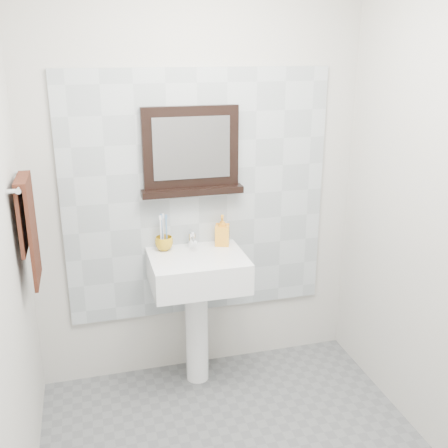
{
  "coord_description": "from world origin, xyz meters",
  "views": [
    {
      "loc": [
        -0.65,
        -1.89,
        2.0
      ],
      "look_at": [
        0.01,
        0.55,
        1.15
      ],
      "focal_mm": 42.0,
      "sensor_mm": 36.0,
      "label": 1
    }
  ],
  "objects_px": {
    "toothbrush_cup": "(164,243)",
    "soap_dispenser": "(222,230)",
    "hand_towel": "(28,222)",
    "framed_mirror": "(191,153)",
    "pedestal_sink": "(198,284)"
  },
  "relations": [
    {
      "from": "toothbrush_cup",
      "to": "soap_dispenser",
      "type": "bearing_deg",
      "value": -0.81
    },
    {
      "from": "soap_dispenser",
      "to": "hand_towel",
      "type": "relative_size",
      "value": 0.34
    },
    {
      "from": "soap_dispenser",
      "to": "hand_towel",
      "type": "height_order",
      "value": "hand_towel"
    },
    {
      "from": "framed_mirror",
      "to": "hand_towel",
      "type": "relative_size",
      "value": 1.09
    },
    {
      "from": "framed_mirror",
      "to": "soap_dispenser",
      "type": "bearing_deg",
      "value": -18.21
    },
    {
      "from": "pedestal_sink",
      "to": "soap_dispenser",
      "type": "relative_size",
      "value": 5.15
    },
    {
      "from": "toothbrush_cup",
      "to": "framed_mirror",
      "type": "height_order",
      "value": "framed_mirror"
    },
    {
      "from": "pedestal_sink",
      "to": "toothbrush_cup",
      "type": "relative_size",
      "value": 9.08
    },
    {
      "from": "pedestal_sink",
      "to": "framed_mirror",
      "type": "relative_size",
      "value": 1.6
    },
    {
      "from": "pedestal_sink",
      "to": "soap_dispenser",
      "type": "distance_m",
      "value": 0.36
    },
    {
      "from": "soap_dispenser",
      "to": "framed_mirror",
      "type": "bearing_deg",
      "value": -179.04
    },
    {
      "from": "pedestal_sink",
      "to": "toothbrush_cup",
      "type": "distance_m",
      "value": 0.31
    },
    {
      "from": "pedestal_sink",
      "to": "toothbrush_cup",
      "type": "height_order",
      "value": "pedestal_sink"
    },
    {
      "from": "framed_mirror",
      "to": "hand_towel",
      "type": "height_order",
      "value": "framed_mirror"
    },
    {
      "from": "pedestal_sink",
      "to": "soap_dispenser",
      "type": "xyz_separation_m",
      "value": [
        0.19,
        0.13,
        0.28
      ]
    }
  ]
}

